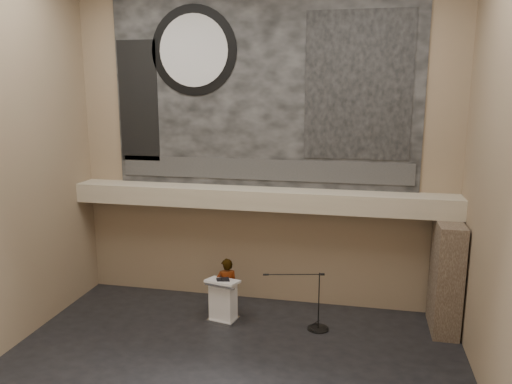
# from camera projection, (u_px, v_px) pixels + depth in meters

# --- Properties ---
(floor) EXTENTS (10.00, 10.00, 0.00)m
(floor) POSITION_uv_depth(u_px,v_px,m) (223.00, 378.00, 10.10)
(floor) COLOR black
(floor) RESTS_ON ground
(wall_back) EXTENTS (10.00, 0.02, 8.50)m
(wall_back) POSITION_uv_depth(u_px,v_px,m) (262.00, 147.00, 13.05)
(wall_back) COLOR #897056
(wall_back) RESTS_ON floor
(wall_front) EXTENTS (10.00, 0.02, 8.50)m
(wall_front) POSITION_uv_depth(u_px,v_px,m) (118.00, 231.00, 5.39)
(wall_front) COLOR #897056
(wall_front) RESTS_ON floor
(wall_right) EXTENTS (0.02, 8.00, 8.50)m
(wall_right) POSITION_uv_depth(u_px,v_px,m) (512.00, 182.00, 8.21)
(wall_right) COLOR #897056
(wall_right) RESTS_ON floor
(soffit) EXTENTS (10.00, 0.80, 0.50)m
(soffit) POSITION_uv_depth(u_px,v_px,m) (259.00, 198.00, 12.94)
(soffit) COLOR tan
(soffit) RESTS_ON wall_back
(sprinkler_left) EXTENTS (0.04, 0.04, 0.06)m
(sprinkler_left) POSITION_uv_depth(u_px,v_px,m) (200.00, 206.00, 13.27)
(sprinkler_left) COLOR #B2893D
(sprinkler_left) RESTS_ON soffit
(sprinkler_right) EXTENTS (0.04, 0.04, 0.06)m
(sprinkler_right) POSITION_uv_depth(u_px,v_px,m) (333.00, 213.00, 12.56)
(sprinkler_right) COLOR #B2893D
(sprinkler_right) RESTS_ON soffit
(banner) EXTENTS (8.00, 0.05, 5.00)m
(banner) POSITION_uv_depth(u_px,v_px,m) (262.00, 90.00, 12.73)
(banner) COLOR black
(banner) RESTS_ON wall_back
(banner_text_strip) EXTENTS (7.76, 0.02, 0.55)m
(banner_text_strip) POSITION_uv_depth(u_px,v_px,m) (262.00, 170.00, 13.11)
(banner_text_strip) COLOR #2D2D2D
(banner_text_strip) RESTS_ON banner
(banner_clock_rim) EXTENTS (2.30, 0.02, 2.30)m
(banner_clock_rim) POSITION_uv_depth(u_px,v_px,m) (194.00, 51.00, 12.85)
(banner_clock_rim) COLOR black
(banner_clock_rim) RESTS_ON banner
(banner_clock_face) EXTENTS (1.84, 0.02, 1.84)m
(banner_clock_face) POSITION_uv_depth(u_px,v_px,m) (193.00, 51.00, 12.83)
(banner_clock_face) COLOR silver
(banner_clock_face) RESTS_ON banner
(banner_building_print) EXTENTS (2.60, 0.02, 3.60)m
(banner_building_print) POSITION_uv_depth(u_px,v_px,m) (358.00, 86.00, 12.18)
(banner_building_print) COLOR black
(banner_building_print) RESTS_ON banner
(banner_brick_print) EXTENTS (1.10, 0.02, 3.20)m
(banner_brick_print) POSITION_uv_depth(u_px,v_px,m) (138.00, 101.00, 13.44)
(banner_brick_print) COLOR black
(banner_brick_print) RESTS_ON banner
(stone_pier) EXTENTS (0.60, 1.40, 2.70)m
(stone_pier) POSITION_uv_depth(u_px,v_px,m) (446.00, 277.00, 11.89)
(stone_pier) COLOR #443529
(stone_pier) RESTS_ON floor
(lectern) EXTENTS (0.87, 0.69, 1.14)m
(lectern) POSITION_uv_depth(u_px,v_px,m) (223.00, 300.00, 12.46)
(lectern) COLOR silver
(lectern) RESTS_ON floor
(binder) EXTENTS (0.38, 0.35, 0.04)m
(binder) POSITION_uv_depth(u_px,v_px,m) (223.00, 280.00, 12.30)
(binder) COLOR black
(binder) RESTS_ON lectern
(papers) EXTENTS (0.24, 0.30, 0.00)m
(papers) POSITION_uv_depth(u_px,v_px,m) (220.00, 280.00, 12.35)
(papers) COLOR silver
(papers) RESTS_ON lectern
(speaker_person) EXTENTS (0.66, 0.56, 1.55)m
(speaker_person) POSITION_uv_depth(u_px,v_px,m) (227.00, 287.00, 12.71)
(speaker_person) COLOR silver
(speaker_person) RESTS_ON floor
(mic_stand) EXTENTS (1.58, 0.57, 1.45)m
(mic_stand) POSITION_uv_depth(u_px,v_px,m) (316.00, 320.00, 12.11)
(mic_stand) COLOR black
(mic_stand) RESTS_ON floor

